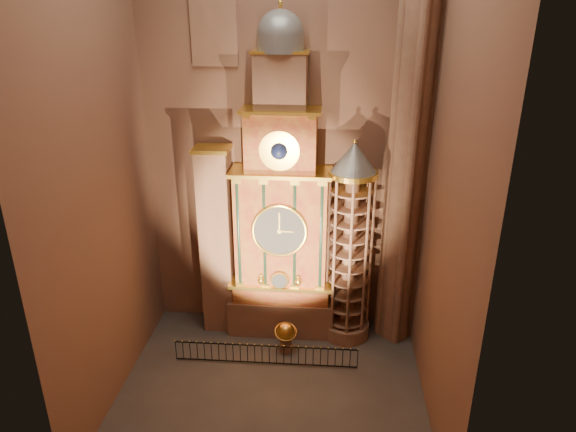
# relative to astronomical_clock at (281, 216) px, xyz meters

# --- Properties ---
(floor) EXTENTS (14.00, 14.00, 0.00)m
(floor) POSITION_rel_astronomical_clock_xyz_m (0.00, -4.96, -6.68)
(floor) COLOR #383330
(floor) RESTS_ON ground
(wall_back) EXTENTS (22.00, 0.00, 22.00)m
(wall_back) POSITION_rel_astronomical_clock_xyz_m (0.00, 1.04, 4.32)
(wall_back) COLOR brown
(wall_back) RESTS_ON floor
(wall_left) EXTENTS (0.00, 22.00, 22.00)m
(wall_left) POSITION_rel_astronomical_clock_xyz_m (-7.00, -4.96, 4.32)
(wall_left) COLOR brown
(wall_left) RESTS_ON floor
(wall_right) EXTENTS (0.00, 22.00, 22.00)m
(wall_right) POSITION_rel_astronomical_clock_xyz_m (7.00, -4.96, 4.32)
(wall_right) COLOR brown
(wall_right) RESTS_ON floor
(astronomical_clock) EXTENTS (5.60, 2.41, 16.70)m
(astronomical_clock) POSITION_rel_astronomical_clock_xyz_m (0.00, 0.00, 0.00)
(astronomical_clock) COLOR #8C634C
(astronomical_clock) RESTS_ON floor
(portrait_tower) EXTENTS (1.80, 1.60, 10.20)m
(portrait_tower) POSITION_rel_astronomical_clock_xyz_m (-3.40, 0.02, -1.53)
(portrait_tower) COLOR #8C634C
(portrait_tower) RESTS_ON floor
(stair_turret) EXTENTS (2.50, 2.50, 10.80)m
(stair_turret) POSITION_rel_astronomical_clock_xyz_m (3.50, -0.26, -1.41)
(stair_turret) COLOR #8C634C
(stair_turret) RESTS_ON floor
(gothic_pier) EXTENTS (2.04, 2.04, 22.00)m
(gothic_pier) POSITION_rel_astronomical_clock_xyz_m (6.10, 0.04, 4.32)
(gothic_pier) COLOR #8C634C
(gothic_pier) RESTS_ON floor
(stained_glass_window) EXTENTS (2.20, 0.14, 5.20)m
(stained_glass_window) POSITION_rel_astronomical_clock_xyz_m (-3.20, 0.95, 9.82)
(stained_glass_window) COLOR navy
(stained_glass_window) RESTS_ON wall_back
(celestial_globe) EXTENTS (1.35, 1.30, 1.66)m
(celestial_globe) POSITION_rel_astronomical_clock_xyz_m (0.40, -2.07, -5.68)
(celestial_globe) COLOR #8C634C
(celestial_globe) RESTS_ON floor
(iron_railing) EXTENTS (9.03, 0.14, 1.07)m
(iron_railing) POSITION_rel_astronomical_clock_xyz_m (-0.50, -3.22, -6.09)
(iron_railing) COLOR black
(iron_railing) RESTS_ON floor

